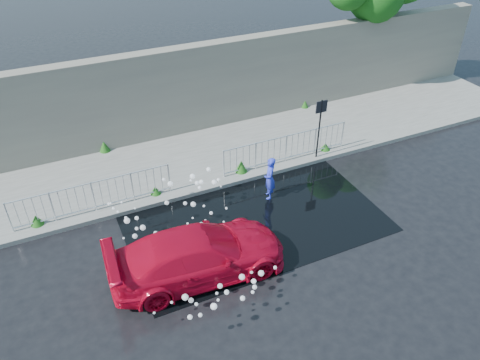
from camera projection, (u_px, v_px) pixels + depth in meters
name	position (u px, v px, depth m)	size (l,w,h in m)	color
ground	(253.00, 242.00, 14.11)	(90.00, 90.00, 0.00)	black
pavement	(195.00, 159.00, 17.78)	(30.00, 4.00, 0.15)	slate
curb	(215.00, 187.00, 16.29)	(30.00, 0.25, 0.16)	slate
retaining_wall	(173.00, 92.00, 18.36)	(30.00, 0.60, 3.50)	#6B635A
puddle	(253.00, 218.00, 15.02)	(8.00, 5.00, 0.01)	black
sign_post	(320.00, 120.00, 16.86)	(0.45, 0.06, 2.50)	black
railing_left	(93.00, 195.00, 14.80)	(5.05, 0.05, 1.10)	silver
railing_right	(286.00, 147.00, 17.20)	(5.05, 0.05, 1.10)	silver
weeds	(191.00, 161.00, 17.21)	(12.17, 3.93, 0.45)	#1E4211
water_spray	(194.00, 230.00, 13.47)	(3.62, 5.57, 1.00)	white
red_car	(198.00, 254.00, 12.69)	(1.97, 4.85, 1.41)	red
person	(270.00, 178.00, 15.52)	(0.56, 0.37, 1.53)	blue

